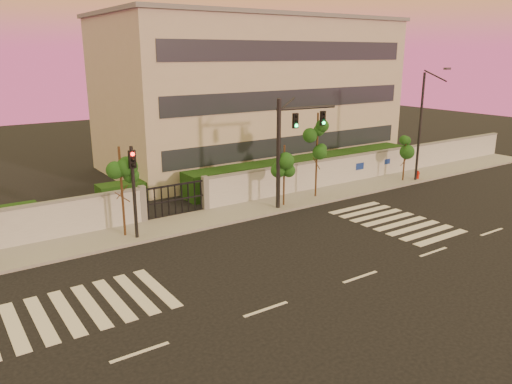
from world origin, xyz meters
TOP-DOWN VIEW (x-y plane):
  - ground at (0.00, 0.00)m, footprint 120.00×120.00m
  - sidewalk at (0.00, 10.50)m, footprint 60.00×3.00m
  - perimeter_wall at (0.10, 12.00)m, footprint 60.00×0.36m
  - hedge_row at (1.17, 14.74)m, footprint 41.00×4.25m
  - institutional_building at (9.00, 21.99)m, footprint 24.40×12.40m
  - road_markings at (-1.58, 3.76)m, footprint 57.00×7.62m
  - street_tree_c at (-6.68, 10.36)m, footprint 1.48×1.18m
  - street_tree_d at (3.47, 9.99)m, footprint 1.43×1.14m
  - street_tree_e at (6.41, 10.36)m, footprint 1.52×1.21m
  - street_tree_f at (14.66, 9.94)m, footprint 1.38×1.10m
  - traffic_signal_main at (3.67, 9.71)m, footprint 4.29×0.62m
  - traffic_signal_secondary at (-6.30, 9.68)m, footprint 0.38×0.36m
  - streetlight_east at (15.57, 9.34)m, footprint 0.50×2.02m
  - fire_hydrant at (15.96, 9.64)m, footprint 0.31×0.29m

SIDE VIEW (x-z plane):
  - ground at x=0.00m, z-range 0.00..0.00m
  - road_markings at x=-1.58m, z-range 0.00..0.02m
  - sidewalk at x=0.00m, z-range 0.00..0.15m
  - fire_hydrant at x=15.96m, z-range 0.00..0.78m
  - hedge_row at x=1.17m, z-range -0.08..1.72m
  - perimeter_wall at x=0.10m, z-range -0.03..2.17m
  - street_tree_f at x=14.66m, z-range 0.83..4.31m
  - street_tree_d at x=3.47m, z-range 0.93..4.88m
  - traffic_signal_secondary at x=-6.30m, z-range 0.66..5.58m
  - street_tree_c at x=-6.68m, z-range 1.14..5.99m
  - street_tree_e at x=6.41m, z-range 1.33..7.01m
  - traffic_signal_main at x=3.67m, z-range 0.90..7.68m
  - streetlight_east at x=15.57m, z-range 0.34..8.73m
  - institutional_building at x=9.00m, z-range 0.03..12.28m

